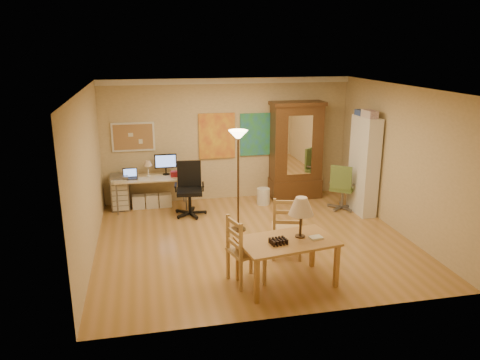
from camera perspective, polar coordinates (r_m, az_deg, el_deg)
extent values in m
plane|color=#A17339|center=(8.49, 1.64, -7.31)|extent=(5.50, 5.50, 0.00)
cube|color=white|center=(10.23, -1.50, 12.00)|extent=(5.50, 0.08, 0.12)
cube|color=#AC7351|center=(10.22, -12.89, 5.15)|extent=(0.90, 0.04, 0.62)
cube|color=yellow|center=(10.35, -2.83, 5.39)|extent=(0.80, 0.04, 1.00)
cube|color=teal|center=(10.52, 2.04, 5.58)|extent=(0.75, 0.04, 0.95)
cube|color=#965F31|center=(6.80, 5.79, -7.44)|extent=(1.49, 1.03, 0.04)
cube|color=#965F31|center=(6.43, 2.04, -12.24)|extent=(0.07, 0.07, 0.65)
cube|color=#965F31|center=(6.96, 11.68, -10.26)|extent=(0.07, 0.07, 0.65)
cube|color=#965F31|center=(7.00, -0.21, -9.72)|extent=(0.07, 0.07, 0.65)
cube|color=#965F31|center=(7.49, 8.82, -8.12)|extent=(0.07, 0.07, 0.65)
cylinder|color=#312010|center=(6.93, 7.34, -6.80)|extent=(0.15, 0.15, 0.02)
cylinder|color=#312010|center=(6.86, 7.39, -5.46)|extent=(0.04, 0.04, 0.37)
cone|color=beige|center=(6.76, 7.48, -3.15)|extent=(0.37, 0.37, 0.26)
cube|color=silver|center=(6.90, 9.23, -6.94)|extent=(0.20, 0.16, 0.03)
cube|color=black|center=(6.65, 4.71, -7.45)|extent=(0.29, 0.24, 0.07)
cube|color=tan|center=(7.74, 5.73, -5.76)|extent=(0.60, 0.58, 0.04)
cube|color=tan|center=(8.04, 7.15, -6.98)|extent=(0.05, 0.05, 0.48)
cube|color=tan|center=(8.02, 4.10, -6.95)|extent=(0.05, 0.05, 0.48)
cube|color=tan|center=(7.67, 7.34, -8.16)|extent=(0.05, 0.05, 0.48)
cube|color=tan|center=(7.65, 4.13, -8.13)|extent=(0.05, 0.05, 0.48)
cube|color=tan|center=(7.46, 7.49, -4.36)|extent=(0.05, 0.05, 0.56)
cube|color=tan|center=(7.44, 4.21, -4.32)|extent=(0.05, 0.05, 0.56)
cube|color=tan|center=(7.43, 5.87, -3.94)|extent=(0.42, 0.14, 0.06)
cube|color=tan|center=(6.89, 0.75, -8.70)|extent=(0.57, 0.58, 0.04)
cube|color=tan|center=(6.92, 3.01, -10.92)|extent=(0.05, 0.05, 0.47)
cube|color=tan|center=(7.24, 1.33, -9.62)|extent=(0.05, 0.05, 0.47)
cube|color=tan|center=(6.75, 0.10, -11.63)|extent=(0.05, 0.05, 0.47)
cube|color=tan|center=(7.08, -1.47, -10.25)|extent=(0.05, 0.05, 0.47)
cube|color=tan|center=(6.53, 0.10, -7.55)|extent=(0.05, 0.05, 0.54)
cube|color=tan|center=(6.86, -1.50, -6.33)|extent=(0.05, 0.05, 0.54)
cube|color=tan|center=(6.67, -0.73, -6.50)|extent=(0.14, 0.40, 0.05)
cylinder|color=#432F1A|center=(8.91, -0.22, -6.03)|extent=(0.29, 0.29, 0.03)
cylinder|color=#432F1A|center=(8.61, -0.22, -0.44)|extent=(0.04, 0.04, 1.80)
cone|color=#FFE0A5|center=(8.40, -0.23, 5.59)|extent=(0.35, 0.35, 0.14)
cube|color=beige|center=(10.07, -10.81, 0.26)|extent=(1.51, 0.66, 0.03)
cylinder|color=slate|center=(9.91, -14.75, -2.32)|extent=(0.03, 0.03, 0.66)
cylinder|color=slate|center=(9.93, -6.59, -1.85)|extent=(0.03, 0.03, 0.66)
cylinder|color=slate|center=(10.45, -14.63, -1.36)|extent=(0.03, 0.03, 0.66)
cylinder|color=slate|center=(10.46, -6.88, -0.91)|extent=(0.03, 0.03, 0.66)
cube|color=black|center=(10.02, -13.23, 0.17)|extent=(0.30, 0.21, 0.02)
cube|color=black|center=(10.14, -13.26, 0.95)|extent=(0.30, 0.05, 0.20)
cube|color=black|center=(10.13, -9.06, 2.30)|extent=(0.47, 0.04, 0.30)
cone|color=beige|center=(10.08, -11.18, 2.02)|extent=(0.19, 0.19, 0.11)
cube|color=silver|center=(9.92, -11.61, 0.09)|extent=(0.24, 0.30, 0.01)
cube|color=maroon|center=(10.02, -7.87, 0.75)|extent=(0.21, 0.15, 0.11)
cube|color=white|center=(10.27, -12.24, -2.62)|extent=(0.26, 0.23, 0.28)
cube|color=white|center=(10.27, -10.66, -2.53)|extent=(0.26, 0.23, 0.28)
cube|color=silver|center=(10.27, -9.09, -2.43)|extent=(0.26, 0.23, 0.28)
cylinder|color=black|center=(9.64, -6.12, -2.81)|extent=(0.06, 0.06, 0.42)
cube|color=black|center=(9.56, -6.17, -1.43)|extent=(0.56, 0.54, 0.07)
cube|color=black|center=(9.69, -6.22, 0.77)|extent=(0.49, 0.11, 0.55)
cube|color=black|center=(9.52, -7.85, -0.62)|extent=(0.08, 0.32, 0.03)
cube|color=black|center=(9.52, -4.54, -0.53)|extent=(0.08, 0.32, 0.03)
cylinder|color=slate|center=(10.20, 12.33, -2.17)|extent=(0.06, 0.06, 0.38)
cube|color=#46632C|center=(10.13, 12.41, -1.00)|extent=(0.63, 0.63, 0.07)
cube|color=#46632C|center=(9.86, 12.21, 0.27)|extent=(0.38, 0.31, 0.50)
cube|color=slate|center=(10.04, 13.82, -0.45)|extent=(0.21, 0.25, 0.03)
cube|color=slate|center=(10.15, 11.10, -0.10)|extent=(0.21, 0.25, 0.03)
cube|color=slate|center=(10.24, -14.38, -1.42)|extent=(0.38, 0.43, 0.75)
cube|color=silver|center=(10.03, -14.43, -1.80)|extent=(0.32, 0.02, 0.65)
cube|color=#3C2210|center=(10.62, 6.83, 3.41)|extent=(1.11, 0.50, 2.12)
cube|color=#3C2210|center=(10.84, 6.68, -0.90)|extent=(1.15, 0.54, 0.42)
cube|color=white|center=(10.34, 7.31, 4.19)|extent=(0.55, 0.01, 1.31)
cube|color=#3C2210|center=(10.44, 7.03, 9.25)|extent=(1.19, 0.56, 0.08)
cube|color=white|center=(9.89, 14.88, 1.71)|extent=(0.30, 0.80, 2.01)
cube|color=#993333|center=(9.88, 14.84, -1.45)|extent=(0.18, 0.40, 0.24)
cube|color=#334C99|center=(9.91, 14.43, 5.69)|extent=(0.18, 0.28, 0.20)
cylinder|color=silver|center=(10.29, 2.86, -1.99)|extent=(0.29, 0.29, 0.36)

